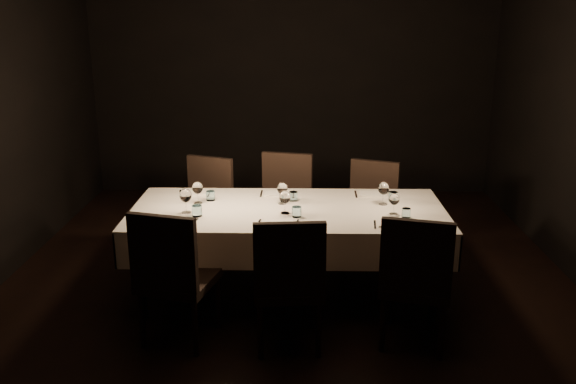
{
  "coord_description": "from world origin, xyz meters",
  "views": [
    {
      "loc": [
        0.09,
        -4.64,
        2.32
      ],
      "look_at": [
        0.0,
        0.0,
        0.9
      ],
      "focal_mm": 38.0,
      "sensor_mm": 36.0,
      "label": 1
    }
  ],
  "objects_px": {
    "chair_near_right": "(416,277)",
    "chair_far_left": "(205,204)",
    "chair_far_right": "(371,208)",
    "chair_near_left": "(173,272)",
    "chair_near_center": "(289,279)",
    "chair_far_center": "(284,203)",
    "dining_table": "(288,217)"
  },
  "relations": [
    {
      "from": "dining_table",
      "to": "chair_far_right",
      "type": "xyz_separation_m",
      "value": [
        0.75,
        0.73,
        -0.16
      ]
    },
    {
      "from": "chair_near_center",
      "to": "chair_far_right",
      "type": "height_order",
      "value": "chair_near_center"
    },
    {
      "from": "chair_near_left",
      "to": "chair_far_center",
      "type": "relative_size",
      "value": 1.01
    },
    {
      "from": "chair_near_right",
      "to": "chair_far_right",
      "type": "xyz_separation_m",
      "value": [
        -0.14,
        1.54,
        -0.02
      ]
    },
    {
      "from": "chair_near_left",
      "to": "chair_near_center",
      "type": "bearing_deg",
      "value": -169.76
    },
    {
      "from": "chair_near_left",
      "to": "chair_far_right",
      "type": "relative_size",
      "value": 1.07
    },
    {
      "from": "chair_near_left",
      "to": "chair_near_center",
      "type": "relative_size",
      "value": 1.02
    },
    {
      "from": "chair_near_center",
      "to": "chair_far_right",
      "type": "xyz_separation_m",
      "value": [
        0.73,
        1.59,
        -0.02
      ]
    },
    {
      "from": "chair_far_center",
      "to": "chair_far_right",
      "type": "height_order",
      "value": "chair_far_center"
    },
    {
      "from": "chair_near_right",
      "to": "chair_far_left",
      "type": "height_order",
      "value": "chair_near_right"
    },
    {
      "from": "dining_table",
      "to": "chair_near_left",
      "type": "bearing_deg",
      "value": -134.84
    },
    {
      "from": "chair_far_left",
      "to": "chair_far_center",
      "type": "relative_size",
      "value": 0.96
    },
    {
      "from": "chair_near_right",
      "to": "chair_far_right",
      "type": "relative_size",
      "value": 1.05
    },
    {
      "from": "chair_near_center",
      "to": "chair_far_left",
      "type": "xyz_separation_m",
      "value": [
        -0.81,
        1.65,
        -0.01
      ]
    },
    {
      "from": "dining_table",
      "to": "chair_far_left",
      "type": "height_order",
      "value": "chair_far_left"
    },
    {
      "from": "chair_near_center",
      "to": "chair_far_center",
      "type": "distance_m",
      "value": 1.65
    },
    {
      "from": "chair_near_right",
      "to": "chair_far_center",
      "type": "height_order",
      "value": "chair_far_center"
    },
    {
      "from": "chair_near_right",
      "to": "chair_far_left",
      "type": "xyz_separation_m",
      "value": [
        -1.69,
        1.6,
        -0.01
      ]
    },
    {
      "from": "chair_near_left",
      "to": "chair_near_center",
      "type": "height_order",
      "value": "chair_near_left"
    },
    {
      "from": "chair_far_left",
      "to": "chair_far_center",
      "type": "xyz_separation_m",
      "value": [
        0.74,
        0.0,
        0.02
      ]
    },
    {
      "from": "chair_near_right",
      "to": "chair_near_left",
      "type": "bearing_deg",
      "value": 13.7
    },
    {
      "from": "chair_far_left",
      "to": "chair_far_right",
      "type": "bearing_deg",
      "value": 17.67
    },
    {
      "from": "dining_table",
      "to": "chair_near_right",
      "type": "bearing_deg",
      "value": -42.13
    },
    {
      "from": "chair_near_center",
      "to": "chair_far_left",
      "type": "height_order",
      "value": "chair_near_center"
    },
    {
      "from": "chair_far_center",
      "to": "chair_far_left",
      "type": "bearing_deg",
      "value": -167.5
    },
    {
      "from": "chair_far_left",
      "to": "chair_far_right",
      "type": "distance_m",
      "value": 1.55
    },
    {
      "from": "chair_near_left",
      "to": "chair_near_center",
      "type": "xyz_separation_m",
      "value": [
        0.8,
        -0.06,
        -0.01
      ]
    },
    {
      "from": "chair_near_right",
      "to": "dining_table",
      "type": "bearing_deg",
      "value": -27.78
    },
    {
      "from": "dining_table",
      "to": "chair_far_left",
      "type": "distance_m",
      "value": 1.13
    },
    {
      "from": "chair_near_center",
      "to": "chair_near_left",
      "type": "bearing_deg",
      "value": -8.94
    },
    {
      "from": "chair_near_right",
      "to": "chair_far_left",
      "type": "relative_size",
      "value": 1.03
    },
    {
      "from": "chair_near_center",
      "to": "chair_near_right",
      "type": "bearing_deg",
      "value": 178.56
    }
  ]
}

